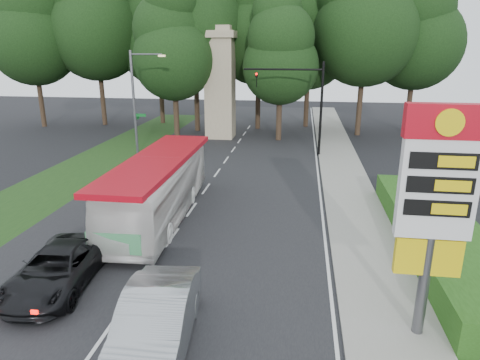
# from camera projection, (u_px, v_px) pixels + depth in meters

# --- Properties ---
(ground) EXTENTS (120.00, 120.00, 0.00)m
(ground) POSITION_uv_depth(u_px,v_px,m) (95.00, 350.00, 12.11)
(ground) COLOR black
(ground) RESTS_ON ground
(road_surface) EXTENTS (14.00, 80.00, 0.02)m
(road_surface) POSITION_uv_depth(u_px,v_px,m) (196.00, 203.00, 23.45)
(road_surface) COLOR black
(road_surface) RESTS_ON ground
(sidewalk_right) EXTENTS (3.00, 80.00, 0.12)m
(sidewalk_right) POSITION_uv_depth(u_px,v_px,m) (355.00, 210.00, 22.27)
(sidewalk_right) COLOR gray
(sidewalk_right) RESTS_ON ground
(grass_verge_left) EXTENTS (5.00, 50.00, 0.02)m
(grass_verge_left) POSITION_uv_depth(u_px,v_px,m) (86.00, 168.00, 30.41)
(grass_verge_left) COLOR #193814
(grass_verge_left) RESTS_ON ground
(hedge) EXTENTS (3.00, 14.00, 1.20)m
(hedge) POSITION_uv_depth(u_px,v_px,m) (440.00, 237.00, 17.92)
(hedge) COLOR #214913
(hedge) RESTS_ON ground
(gas_station_pylon) EXTENTS (2.10, 0.45, 6.85)m
(gas_station_pylon) POSITION_uv_depth(u_px,v_px,m) (437.00, 194.00, 11.42)
(gas_station_pylon) COLOR #59595E
(gas_station_pylon) RESTS_ON ground
(traffic_signal_mast) EXTENTS (6.10, 0.35, 7.20)m
(traffic_signal_mast) POSITION_uv_depth(u_px,v_px,m) (304.00, 96.00, 32.63)
(traffic_signal_mast) COLOR black
(traffic_signal_mast) RESTS_ON ground
(streetlight_signs) EXTENTS (2.75, 0.98, 8.00)m
(streetlight_signs) POSITION_uv_depth(u_px,v_px,m) (136.00, 99.00, 32.54)
(streetlight_signs) COLOR #59595E
(streetlight_signs) RESTS_ON ground
(monument) EXTENTS (3.00, 3.00, 10.05)m
(monument) POSITION_uv_depth(u_px,v_px,m) (220.00, 83.00, 39.22)
(monument) COLOR tan
(monument) RESTS_ON ground
(tree_far_west) EXTENTS (8.96, 8.96, 17.60)m
(tree_far_west) POSITION_uv_depth(u_px,v_px,m) (30.00, 21.00, 43.12)
(tree_far_west) COLOR #2D2116
(tree_far_west) RESTS_ON ground
(tree_west_mid) EXTENTS (9.80, 9.80, 19.25)m
(tree_west_mid) POSITION_uv_depth(u_px,v_px,m) (95.00, 12.00, 43.90)
(tree_west_mid) COLOR #2D2116
(tree_west_mid) RESTS_ON ground
(tree_west_near) EXTENTS (8.40, 8.40, 16.50)m
(tree_west_near) POSITION_uv_depth(u_px,v_px,m) (158.00, 29.00, 45.47)
(tree_west_near) COLOR #2D2116
(tree_west_near) RESTS_ON ground
(tree_center_left) EXTENTS (10.08, 10.08, 19.80)m
(tree_center_left) POSITION_uv_depth(u_px,v_px,m) (194.00, 5.00, 40.41)
(tree_center_left) COLOR #2D2116
(tree_center_left) RESTS_ON ground
(tree_center_right) EXTENTS (9.24, 9.24, 18.15)m
(tree_center_right) POSITION_uv_depth(u_px,v_px,m) (259.00, 17.00, 41.78)
(tree_center_right) COLOR #2D2116
(tree_center_right) RESTS_ON ground
(tree_east_near) EXTENTS (8.12, 8.12, 15.95)m
(tree_east_near) POSITION_uv_depth(u_px,v_px,m) (310.00, 32.00, 43.39)
(tree_east_near) COLOR #2D2116
(tree_east_near) RESTS_ON ground
(tree_east_mid) EXTENTS (9.52, 9.52, 18.70)m
(tree_east_mid) POSITION_uv_depth(u_px,v_px,m) (367.00, 11.00, 38.43)
(tree_east_mid) COLOR #2D2116
(tree_east_mid) RESTS_ON ground
(tree_far_east) EXTENTS (8.68, 8.68, 17.05)m
(tree_far_east) POSITION_uv_depth(u_px,v_px,m) (418.00, 23.00, 39.93)
(tree_far_east) COLOR #2D2116
(tree_far_east) RESTS_ON ground
(tree_monument_left) EXTENTS (7.28, 7.28, 14.30)m
(tree_monument_left) POSITION_uv_depth(u_px,v_px,m) (173.00, 42.00, 37.76)
(tree_monument_left) COLOR #2D2116
(tree_monument_left) RESTS_ON ground
(tree_monument_right) EXTENTS (6.72, 6.72, 13.20)m
(tree_monument_right) POSITION_uv_depth(u_px,v_px,m) (281.00, 50.00, 37.13)
(tree_monument_right) COLOR #2D2116
(tree_monument_right) RESTS_ON ground
(transit_bus) EXTENTS (3.09, 11.14, 3.07)m
(transit_bus) POSITION_uv_depth(u_px,v_px,m) (159.00, 188.00, 21.12)
(transit_bus) COLOR white
(transit_bus) RESTS_ON ground
(sedan_silver) EXTENTS (2.38, 5.51, 1.76)m
(sedan_silver) POSITION_uv_depth(u_px,v_px,m) (155.00, 324.00, 11.80)
(sedan_silver) COLOR #9CA0A3
(sedan_silver) RESTS_ON ground
(suv_charcoal) EXTENTS (2.83, 5.33, 1.43)m
(suv_charcoal) POSITION_uv_depth(u_px,v_px,m) (57.00, 269.00, 15.11)
(suv_charcoal) COLOR black
(suv_charcoal) RESTS_ON ground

